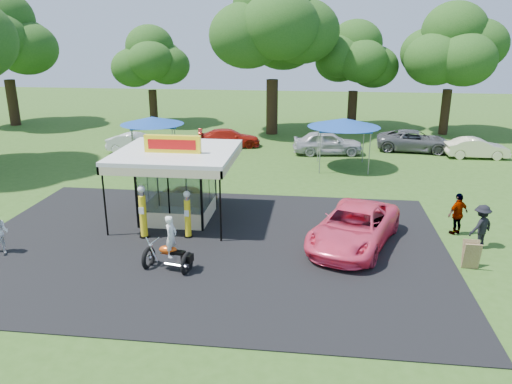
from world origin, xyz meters
TOP-DOWN VIEW (x-y plane):
  - ground at (0.00, 0.00)m, footprint 120.00×120.00m
  - asphalt_apron at (0.00, 2.00)m, footprint 20.00×14.00m
  - gas_station_kiosk at (-2.00, 4.99)m, footprint 5.40×5.40m
  - gas_pump_left at (-2.87, 2.47)m, footprint 0.45×0.45m
  - gas_pump_right at (-0.96, 2.73)m, footprint 0.40×0.40m
  - motorcycle at (-0.83, -0.41)m, footprint 1.99×1.20m
  - spare_tires at (-3.25, 3.84)m, footprint 0.85×0.76m
  - a_frame_sign at (10.46, 1.14)m, footprint 0.62×0.57m
  - kiosk_car at (-2.00, 7.20)m, footprint 2.82×1.13m
  - pink_sedan at (6.17, 2.78)m, footprint 4.62×6.55m
  - spectator_east_a at (11.39, 3.27)m, footprint 1.38×1.26m
  - spectator_east_b at (10.80, 4.61)m, footprint 1.19×1.00m
  - bg_car_a at (-8.68, 17.72)m, footprint 4.68×2.28m
  - bg_car_b at (-2.32, 20.77)m, footprint 5.10×2.93m
  - bg_car_c at (5.27, 19.27)m, footprint 5.25×2.63m
  - bg_car_d at (11.81, 21.08)m, footprint 5.85×3.21m
  - bg_car_e at (15.81, 19.42)m, footprint 4.34×1.59m
  - tent_west at (-6.85, 16.04)m, footprint 4.36×4.36m
  - tent_east at (6.18, 15.54)m, footprint 4.71×4.71m
  - oak_far_a at (-24.48, 27.64)m, footprint 10.16×10.16m
  - oak_far_b at (-11.37, 29.88)m, footprint 7.60×7.60m
  - oak_far_c at (0.48, 26.46)m, footprint 11.29×11.29m
  - oak_far_d at (7.62, 30.10)m, footprint 7.97×7.97m
  - oak_far_e at (15.46, 28.09)m, footprint 9.08×9.08m

SIDE VIEW (x-z plane):
  - ground at x=0.00m, z-range 0.00..0.00m
  - asphalt_apron at x=0.00m, z-range 0.00..0.04m
  - spare_tires at x=-3.25m, z-range -0.01..0.68m
  - kiosk_car at x=-2.00m, z-range 0.00..0.96m
  - a_frame_sign at x=10.46m, z-range 0.01..1.10m
  - bg_car_b at x=-2.32m, z-range 0.00..1.39m
  - bg_car_e at x=15.81m, z-range 0.00..1.42m
  - bg_car_a at x=-8.68m, z-range 0.00..1.48m
  - bg_car_d at x=11.81m, z-range 0.00..1.55m
  - pink_sedan at x=6.17m, z-range 0.00..1.66m
  - bg_car_c at x=5.27m, z-range 0.00..1.72m
  - motorcycle at x=-0.83m, z-range -0.25..2.03m
  - spectator_east_a at x=11.39m, z-range 0.00..1.86m
  - spectator_east_b at x=10.80m, z-range 0.00..1.90m
  - gas_pump_right at x=-0.96m, z-range -0.04..2.11m
  - gas_pump_left at x=-2.87m, z-range -0.05..2.36m
  - gas_station_kiosk at x=-2.00m, z-range -0.31..3.87m
  - tent_west at x=-6.85m, z-range 1.23..4.28m
  - tent_east at x=6.18m, z-range 1.33..4.63m
  - oak_far_b at x=-11.37m, z-range 1.25..10.32m
  - oak_far_d at x=7.62m, z-range 1.30..10.79m
  - oak_far_e at x=15.46m, z-range 1.50..12.31m
  - oak_far_a at x=-24.48m, z-range 1.64..13.69m
  - oak_far_c at x=0.48m, z-range 1.79..15.10m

